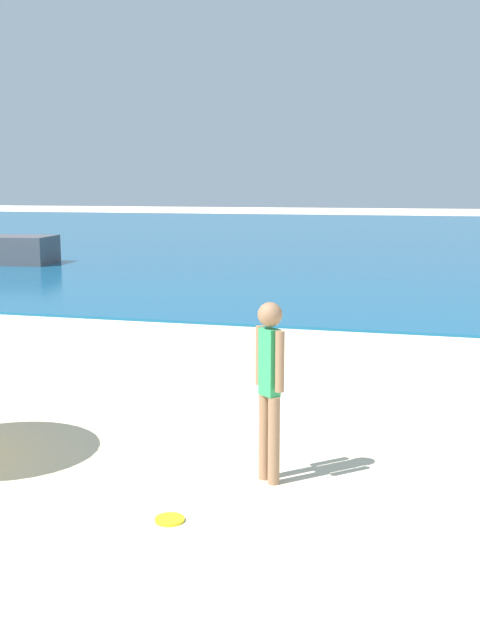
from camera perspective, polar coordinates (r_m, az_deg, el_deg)
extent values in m
cube|color=#14567F|center=(44.98, 11.72, 6.17)|extent=(160.00, 60.00, 0.06)
cylinder|color=#936B4C|center=(7.39, 2.53, -8.95)|extent=(0.11, 0.11, 0.86)
cylinder|color=#936B4C|center=(7.51, 1.83, -8.64)|extent=(0.11, 0.11, 0.86)
cube|color=#2DA35B|center=(7.25, 2.22, -3.15)|extent=(0.23, 0.22, 0.65)
sphere|color=#936B4C|center=(7.16, 2.24, 0.42)|extent=(0.23, 0.23, 0.23)
cylinder|color=#936B4C|center=(7.11, 2.98, -3.11)|extent=(0.09, 0.09, 0.57)
cylinder|color=#936B4C|center=(7.36, 1.49, -2.64)|extent=(0.09, 0.09, 0.57)
cylinder|color=yellow|center=(6.79, -5.25, -14.55)|extent=(0.25, 0.25, 0.03)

